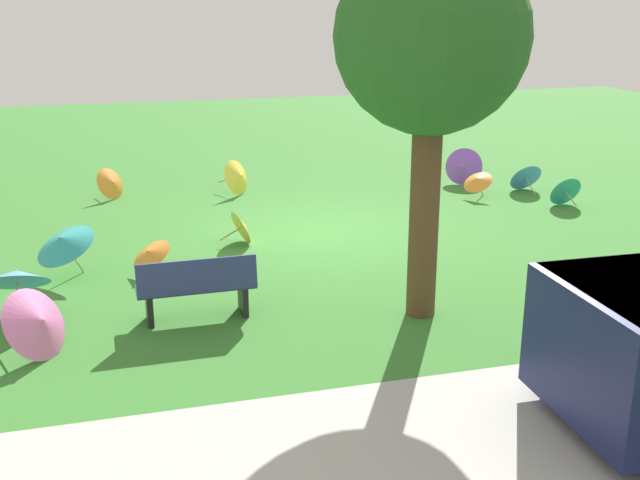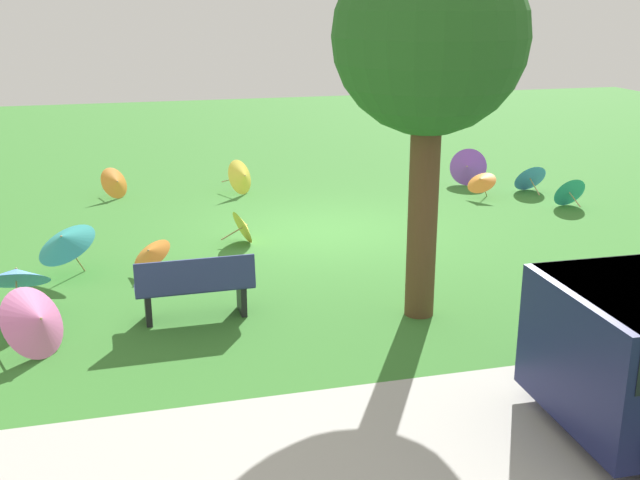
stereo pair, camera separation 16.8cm
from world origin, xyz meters
name	(u,v)px [view 2 (the right image)]	position (x,y,z in m)	size (l,w,h in m)	color
ground	(323,231)	(0.00, 0.00, 0.00)	(40.00, 40.00, 0.00)	#387A2D
road_strip	(527,455)	(0.00, 7.71, 0.00)	(40.00, 3.52, 0.01)	#B2AFA8
park_bench	(195,287)	(2.73, 3.57, 0.47)	(1.61, 0.51, 0.90)	navy
shade_tree	(430,42)	(-0.28, 4.17, 3.68)	(2.48, 2.48, 4.98)	brown
parasol_teal_0	(64,241)	(4.53, 1.37, 0.59)	(1.32, 1.32, 0.90)	tan
parasol_teal_1	(568,190)	(-5.42, -0.48, 0.35)	(0.72, 0.72, 0.69)	tan
parasol_orange_0	(481,181)	(-3.97, -1.56, 0.39)	(0.83, 0.85, 0.62)	tan
parasol_orange_1	(116,182)	(3.73, -3.62, 0.35)	(0.79, 0.80, 0.70)	tan
parasol_pink_1	(37,321)	(4.72, 4.20, 0.45)	(1.03, 1.10, 0.90)	tan
parasol_blue_0	(16,275)	(5.08, 2.86, 0.60)	(0.93, 0.89, 0.91)	tan
parasol_yellow_2	(244,226)	(1.54, 0.34, 0.31)	(0.68, 0.70, 0.62)	tan
parasol_blue_1	(529,176)	(-5.29, -1.88, 0.35)	(0.77, 0.78, 0.70)	tan
parasol_yellow_3	(242,176)	(1.00, -3.26, 0.40)	(0.84, 0.85, 0.80)	tan
parasol_orange_2	(150,253)	(3.24, 1.60, 0.36)	(0.83, 0.86, 0.60)	tan
parasol_purple_2	(468,167)	(-4.22, -2.80, 0.43)	(0.94, 0.85, 0.87)	tan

